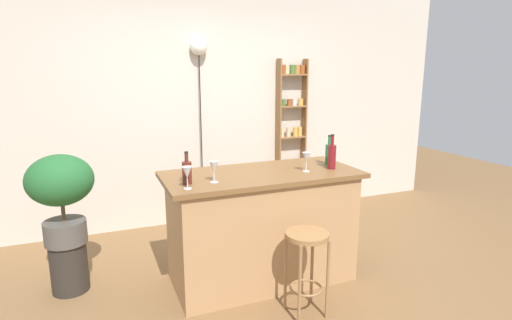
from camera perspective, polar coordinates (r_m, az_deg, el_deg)
name	(u,v)px	position (r m, az deg, el deg)	size (l,w,h in m)	color
ground	(276,294)	(3.50, 2.78, -18.25)	(12.00, 12.00, 0.00)	brown
back_wall	(207,104)	(4.86, -6.85, 7.81)	(6.40, 0.10, 2.80)	beige
kitchen_counter	(262,226)	(3.53, 0.79, -9.22)	(1.63, 0.75, 0.96)	tan
bar_stool	(307,254)	(3.07, 7.11, -12.97)	(0.32, 0.32, 0.64)	#997047
spice_shelf	(291,130)	(5.15, 4.96, 4.15)	(0.38, 0.13, 1.92)	olive
plant_stool	(69,267)	(3.78, -24.66, -13.38)	(0.29, 0.29, 0.42)	#2D2823
potted_plant	(61,189)	(3.56, -25.62, -3.73)	(0.51, 0.46, 0.73)	#514C47
bottle_sauce_amber	(187,172)	(3.07, -9.63, -1.63)	(0.07, 0.07, 0.25)	#5B2319
bottle_wine_red	(332,156)	(3.54, 10.56, 0.57)	(0.07, 0.07, 0.30)	maroon
bottle_olive_oil	(329,154)	(3.69, 10.16, 0.86)	(0.07, 0.07, 0.27)	#236638
wine_glass_left	(306,158)	(3.41, 7.06, 0.30)	(0.07, 0.07, 0.16)	silver
wine_glass_center	(187,173)	(2.93, -9.61, -1.80)	(0.07, 0.07, 0.16)	silver
wine_glass_right	(214,167)	(3.07, -5.91, -1.03)	(0.07, 0.07, 0.16)	silver
pendant_globe_light	(199,50)	(4.72, -8.00, 14.95)	(0.19, 0.19, 2.14)	black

